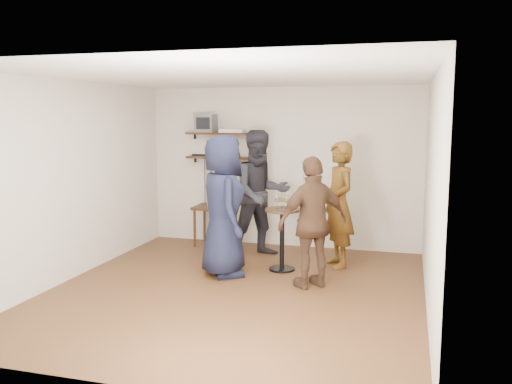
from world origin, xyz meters
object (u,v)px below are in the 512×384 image
dvd_deck (233,131)px  person_plaid (339,205)px  person_dark (261,194)px  person_brown (313,223)px  side_table (212,212)px  crt_monitor (206,123)px  person_navy (223,206)px  drinks_table (282,231)px  radio (228,154)px

dvd_deck → person_plaid: bearing=-25.7°
person_dark → person_brown: 1.67m
person_brown → dvd_deck: bearing=-89.7°
person_dark → person_brown: bearing=-87.8°
dvd_deck → side_table: (-0.32, -0.18, -1.35)m
dvd_deck → person_dark: 1.31m
crt_monitor → person_brown: (2.15, -1.95, -1.19)m
dvd_deck → person_dark: bearing=-44.5°
dvd_deck → side_table: 1.39m
side_table → person_navy: person_navy is taller
dvd_deck → person_brown: (1.69, -1.95, -1.07)m
person_navy → person_plaid: bearing=-91.0°
drinks_table → person_navy: (-0.71, -0.44, 0.39)m
person_navy → person_brown: person_navy is taller
crt_monitor → person_brown: size_ratio=0.19×
crt_monitor → drinks_table: size_ratio=0.37×
radio → person_brown: bearing=-47.6°
radio → person_navy: size_ratio=0.12×
side_table → person_navy: 1.79m
drinks_table → crt_monitor: bearing=140.8°
crt_monitor → side_table: size_ratio=0.49×
dvd_deck → side_table: size_ratio=0.61×
side_table → drinks_table: bearing=-37.9°
dvd_deck → drinks_table: dvd_deck is taller
drinks_table → person_dark: (-0.49, 0.67, 0.41)m
side_table → person_dark: size_ratio=0.34×
crt_monitor → person_dark: bearing=-29.9°
person_dark → person_brown: person_dark is taller
crt_monitor → person_brown: bearing=-42.1°
crt_monitor → person_navy: crt_monitor is taller
person_dark → person_brown: size_ratio=1.17×
radio → dvd_deck: bearing=0.0°
crt_monitor → person_plaid: bearing=-21.1°
drinks_table → person_plaid: size_ratio=0.49×
dvd_deck → drinks_table: (1.15, -1.32, -1.34)m
radio → person_dark: (0.74, -0.64, -0.55)m
radio → person_navy: person_navy is taller
crt_monitor → side_table: crt_monitor is taller
crt_monitor → person_dark: (1.12, -0.64, -1.05)m
crt_monitor → person_dark: crt_monitor is taller
radio → drinks_table: bearing=-46.8°
person_brown → side_table: bearing=-82.1°
person_dark → drinks_table: bearing=-90.0°
person_plaid → dvd_deck: bearing=-145.5°
crt_monitor → person_plaid: (2.34, -0.90, -1.12)m
dvd_deck → person_brown: size_ratio=0.24×
drinks_table → person_plaid: bearing=29.7°
drinks_table → person_dark: bearing=126.3°
person_plaid → radio: bearing=-144.4°
crt_monitor → dvd_deck: bearing=0.0°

